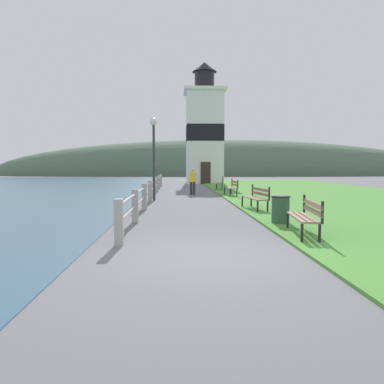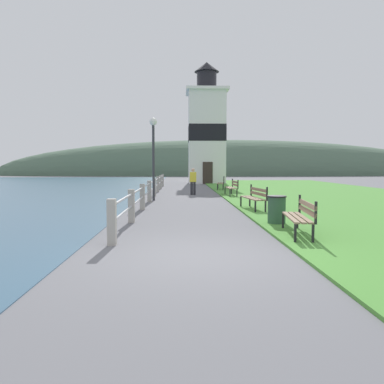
% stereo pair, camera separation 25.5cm
% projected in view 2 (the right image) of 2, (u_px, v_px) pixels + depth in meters
% --- Properties ---
extents(ground_plane, '(160.00, 160.00, 0.00)m').
position_uv_depth(ground_plane, '(198.00, 256.00, 7.03)').
color(ground_plane, slate).
extents(grass_verge, '(12.00, 40.73, 0.06)m').
position_uv_depth(grass_verge, '(328.00, 195.00, 20.80)').
color(grass_verge, '#4C8E38').
rests_on(grass_verge, ground_plane).
extents(seawall_railing, '(0.18, 22.26, 0.99)m').
position_uv_depth(seawall_railing, '(152.00, 188.00, 18.94)').
color(seawall_railing, '#A8A399').
rests_on(seawall_railing, ground_plane).
extents(park_bench_near, '(0.70, 1.90, 0.94)m').
position_uv_depth(park_bench_near, '(301.00, 215.00, 8.86)').
color(park_bench_near, '#846B51').
rests_on(park_bench_near, ground_plane).
extents(park_bench_midway, '(0.69, 1.96, 0.94)m').
position_uv_depth(park_bench_midway, '(255.00, 196.00, 14.07)').
color(park_bench_midway, '#846B51').
rests_on(park_bench_midway, ground_plane).
extents(park_bench_far, '(0.54, 1.76, 0.94)m').
position_uv_depth(park_bench_far, '(232.00, 187.00, 20.50)').
color(park_bench_far, '#846B51').
rests_on(park_bench_far, ground_plane).
extents(park_bench_by_lighthouse, '(0.68, 1.79, 0.94)m').
position_uv_depth(park_bench_by_lighthouse, '(222.00, 182.00, 25.53)').
color(park_bench_by_lighthouse, '#846B51').
rests_on(park_bench_by_lighthouse, ground_plane).
extents(lighthouse, '(3.85, 3.85, 11.28)m').
position_uv_depth(lighthouse, '(207.00, 131.00, 35.22)').
color(lighthouse, white).
rests_on(lighthouse, ground_plane).
extents(person_strolling, '(0.38, 0.22, 1.53)m').
position_uv_depth(person_strolling, '(193.00, 180.00, 21.49)').
color(person_strolling, '#28282D').
rests_on(person_strolling, ground_plane).
extents(trash_bin, '(0.54, 0.54, 0.84)m').
position_uv_depth(trash_bin, '(277.00, 210.00, 10.63)').
color(trash_bin, '#2D5138').
rests_on(trash_bin, ground_plane).
extents(lamp_post, '(0.36, 0.36, 3.96)m').
position_uv_depth(lamp_post, '(153.00, 144.00, 17.92)').
color(lamp_post, '#333338').
rests_on(lamp_post, ground_plane).
extents(distant_hillside, '(80.00, 16.00, 12.00)m').
position_uv_depth(distant_hillside, '(229.00, 175.00, 64.25)').
color(distant_hillside, '#4C6651').
rests_on(distant_hillside, ground_plane).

